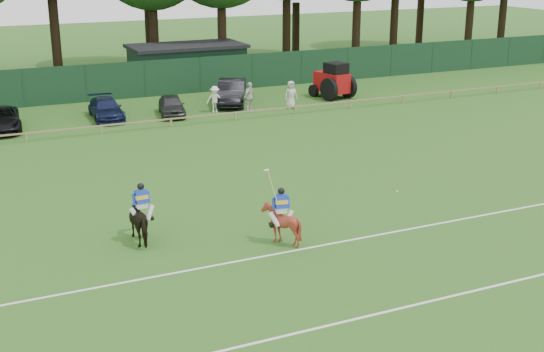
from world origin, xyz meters
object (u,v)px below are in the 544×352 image
spectator_mid (250,97)px  polo_ball (397,191)px  horse_dark (143,220)px  horse_chestnut (281,224)px  suv_black (0,119)px  sedan_navy (106,109)px  estate_black (232,92)px  utility_shed (187,65)px  hatch_grey (172,105)px  spectator_right (291,95)px  spectator_left (215,99)px  tractor (333,81)px

spectator_mid → polo_ball: (-0.46, -17.00, -0.89)m
horse_dark → spectator_mid: size_ratio=1.00×
horse_chestnut → suv_black: (-7.38, 21.27, -0.07)m
polo_ball → suv_black: bearing=127.6°
sedan_navy → spectator_mid: (8.60, -1.80, 0.32)m
horse_dark → suv_black: horse_dark is taller
horse_dark → estate_black: size_ratio=0.38×
suv_black → utility_shed: (13.99, 8.90, 0.89)m
estate_black → hatch_grey: bearing=-137.1°
suv_black → polo_ball: size_ratio=51.40×
spectator_right → utility_shed: 11.00m
sedan_navy → spectator_left: 6.66m
spectator_left → estate_black: bearing=57.5°
horse_dark → spectator_left: spectator_left is taller
hatch_grey → polo_ball: bearing=-64.8°
suv_black → hatch_grey: 9.91m
estate_black → spectator_mid: (0.16, -2.59, 0.13)m
spectator_left → polo_ball: spectator_left is taller
horse_chestnut → sedan_navy: bearing=-75.6°
spectator_left → tractor: size_ratio=0.51×
hatch_grey → spectator_mid: (4.74, -1.07, 0.31)m
estate_black → utility_shed: size_ratio=0.58×
utility_shed → spectator_right: bearing=-71.5°
horse_dark → spectator_left: bearing=-120.1°
polo_ball → utility_shed: size_ratio=0.01×
estate_black → spectator_mid: 2.60m
horse_dark → hatch_grey: 19.97m
spectator_left → spectator_right: size_ratio=0.93×
utility_shed → estate_black: bearing=-86.4°
horse_dark → polo_ball: size_ratio=20.70×
suv_black → horse_dark: bearing=-77.5°
spectator_mid → sedan_navy: bearing=134.9°
hatch_grey → estate_black: estate_black is taller
hatch_grey → spectator_mid: 4.87m
hatch_grey → horse_dark: bearing=-98.2°
suv_black → horse_chestnut: bearing=-67.4°
horse_dark → suv_black: 19.32m
spectator_right → utility_shed: bearing=108.3°
horse_dark → polo_ball: (11.13, 0.67, -0.74)m
spectator_right → utility_shed: (-3.48, 10.41, 0.66)m
estate_black → tractor: tractor is taller
hatch_grey → estate_black: bearing=30.2°
hatch_grey → polo_ball: size_ratio=40.66×
sedan_navy → tractor: (15.51, -0.15, 0.54)m
hatch_grey → spectator_left: (2.73, -0.25, 0.20)m
horse_dark → sedan_navy: size_ratio=0.44×
spectator_right → utility_shed: size_ratio=0.21×
spectator_right → hatch_grey: bearing=170.9°
suv_black → spectator_left: bearing=0.8°
horse_dark → horse_chestnut: size_ratio=1.30×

